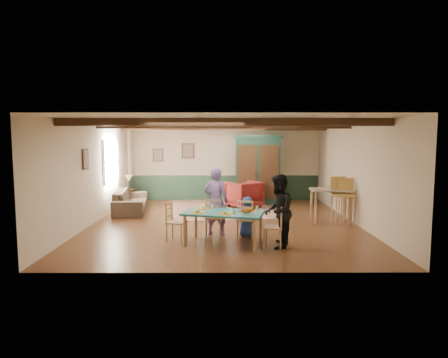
{
  "coord_description": "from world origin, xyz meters",
  "views": [
    {
      "loc": [
        -0.02,
        -10.59,
        2.3
      ],
      "look_at": [
        0.0,
        0.34,
        1.15
      ],
      "focal_mm": 32.0,
      "sensor_mm": 36.0,
      "label": 1
    }
  ],
  "objects_px": {
    "dining_chair_far_left": "(215,217)",
    "table_lamp": "(129,182)",
    "dining_chair_end_right": "(273,226)",
    "person_man": "(216,201)",
    "counter_table": "(331,205)",
    "dining_table": "(224,228)",
    "bar_stool_left": "(340,201)",
    "dining_chair_far_right": "(246,218)",
    "sofa": "(131,201)",
    "dining_chair_end_left": "(177,221)",
    "armoire": "(258,170)",
    "person_child": "(247,217)",
    "cat": "(246,210)",
    "end_table": "(129,197)",
    "bar_stool_right": "(347,202)",
    "person_woman": "(278,211)",
    "armchair": "(244,194)"
  },
  "relations": [
    {
      "from": "person_woman",
      "to": "armoire",
      "type": "height_order",
      "value": "armoire"
    },
    {
      "from": "cat",
      "to": "sofa",
      "type": "xyz_separation_m",
      "value": [
        -3.36,
        4.05,
        -0.45
      ]
    },
    {
      "from": "armoire",
      "to": "sofa",
      "type": "relative_size",
      "value": 1.03
    },
    {
      "from": "dining_chair_far_right",
      "to": "armoire",
      "type": "xyz_separation_m",
      "value": [
        0.67,
        4.73,
        0.74
      ]
    },
    {
      "from": "armchair",
      "to": "table_lamp",
      "type": "bearing_deg",
      "value": -42.22
    },
    {
      "from": "person_child",
      "to": "dining_chair_end_right",
      "type": "bearing_deg",
      "value": 133.15
    },
    {
      "from": "armoire",
      "to": "dining_chair_end_right",
      "type": "bearing_deg",
      "value": -86.69
    },
    {
      "from": "table_lamp",
      "to": "bar_stool_right",
      "type": "relative_size",
      "value": 0.4
    },
    {
      "from": "armchair",
      "to": "dining_chair_far_right",
      "type": "bearing_deg",
      "value": 53.91
    },
    {
      "from": "armoire",
      "to": "end_table",
      "type": "bearing_deg",
      "value": -171.69
    },
    {
      "from": "bar_stool_right",
      "to": "table_lamp",
      "type": "bearing_deg",
      "value": 159.29
    },
    {
      "from": "person_woman",
      "to": "table_lamp",
      "type": "distance_m",
      "value": 6.87
    },
    {
      "from": "cat",
      "to": "table_lamp",
      "type": "height_order",
      "value": "table_lamp"
    },
    {
      "from": "dining_table",
      "to": "person_man",
      "type": "height_order",
      "value": "person_man"
    },
    {
      "from": "person_child",
      "to": "end_table",
      "type": "distance_m",
      "value": 5.79
    },
    {
      "from": "dining_chair_far_right",
      "to": "dining_chair_end_right",
      "type": "xyz_separation_m",
      "value": [
        0.52,
        -0.82,
        0.0
      ]
    },
    {
      "from": "cat",
      "to": "end_table",
      "type": "distance_m",
      "value": 6.44
    },
    {
      "from": "dining_chair_end_right",
      "to": "person_man",
      "type": "height_order",
      "value": "person_man"
    },
    {
      "from": "dining_chair_end_right",
      "to": "person_man",
      "type": "distance_m",
      "value": 1.67
    },
    {
      "from": "person_child",
      "to": "bar_stool_left",
      "type": "height_order",
      "value": "bar_stool_left"
    },
    {
      "from": "dining_chair_end_left",
      "to": "dining_chair_end_right",
      "type": "xyz_separation_m",
      "value": [
        2.08,
        -0.52,
        0.0
      ]
    },
    {
      "from": "counter_table",
      "to": "person_man",
      "type": "bearing_deg",
      "value": -154.91
    },
    {
      "from": "table_lamp",
      "to": "dining_chair_end_right",
      "type": "bearing_deg",
      "value": -51.15
    },
    {
      "from": "dining_table",
      "to": "person_man",
      "type": "bearing_deg",
      "value": 102.47
    },
    {
      "from": "person_man",
      "to": "person_woman",
      "type": "distance_m",
      "value": 1.71
    },
    {
      "from": "end_table",
      "to": "table_lamp",
      "type": "relative_size",
      "value": 1.09
    },
    {
      "from": "table_lamp",
      "to": "bar_stool_left",
      "type": "height_order",
      "value": "bar_stool_left"
    },
    {
      "from": "person_woman",
      "to": "end_table",
      "type": "height_order",
      "value": "person_woman"
    },
    {
      "from": "dining_table",
      "to": "table_lamp",
      "type": "bearing_deg",
      "value": 122.63
    },
    {
      "from": "dining_chair_end_left",
      "to": "end_table",
      "type": "xyz_separation_m",
      "value": [
        -2.18,
        4.77,
        -0.18
      ]
    },
    {
      "from": "dining_chair_end_left",
      "to": "armoire",
      "type": "xyz_separation_m",
      "value": [
        2.23,
        5.03,
        0.74
      ]
    },
    {
      "from": "dining_chair_end_right",
      "to": "bar_stool_left",
      "type": "xyz_separation_m",
      "value": [
        2.04,
        2.22,
        0.18
      ]
    },
    {
      "from": "armchair",
      "to": "sofa",
      "type": "relative_size",
      "value": 0.42
    },
    {
      "from": "person_woman",
      "to": "sofa",
      "type": "bearing_deg",
      "value": -121.64
    },
    {
      "from": "dining_table",
      "to": "dining_chair_far_left",
      "type": "height_order",
      "value": "dining_chair_far_left"
    },
    {
      "from": "dining_chair_far_left",
      "to": "table_lamp",
      "type": "height_order",
      "value": "table_lamp"
    },
    {
      "from": "end_table",
      "to": "bar_stool_left",
      "type": "bearing_deg",
      "value": -25.94
    },
    {
      "from": "table_lamp",
      "to": "bar_stool_right",
      "type": "height_order",
      "value": "bar_stool_right"
    },
    {
      "from": "dining_chair_far_left",
      "to": "counter_table",
      "type": "xyz_separation_m",
      "value": [
        3.12,
        1.53,
        0.01
      ]
    },
    {
      "from": "dining_chair_far_right",
      "to": "dining_chair_far_left",
      "type": "bearing_deg",
      "value": 0.0
    },
    {
      "from": "dining_chair_far_right",
      "to": "sofa",
      "type": "distance_m",
      "value": 4.73
    },
    {
      "from": "counter_table",
      "to": "armoire",
      "type": "bearing_deg",
      "value": 119.76
    },
    {
      "from": "dining_chair_end_left",
      "to": "dining_chair_end_right",
      "type": "distance_m",
      "value": 2.15
    },
    {
      "from": "bar_stool_right",
      "to": "person_woman",
      "type": "bearing_deg",
      "value": -128.83
    },
    {
      "from": "dining_chair_far_right",
      "to": "bar_stool_right",
      "type": "xyz_separation_m",
      "value": [
        2.71,
        1.34,
        0.17
      ]
    },
    {
      "from": "person_man",
      "to": "end_table",
      "type": "relative_size",
      "value": 3.03
    },
    {
      "from": "person_child",
      "to": "dining_chair_far_left",
      "type": "bearing_deg",
      "value": 5.71
    },
    {
      "from": "dining_chair_end_right",
      "to": "cat",
      "type": "bearing_deg",
      "value": -80.54
    },
    {
      "from": "person_man",
      "to": "person_child",
      "type": "relative_size",
      "value": 1.72
    },
    {
      "from": "dining_table",
      "to": "dining_chair_far_right",
      "type": "height_order",
      "value": "dining_chair_far_right"
    }
  ]
}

